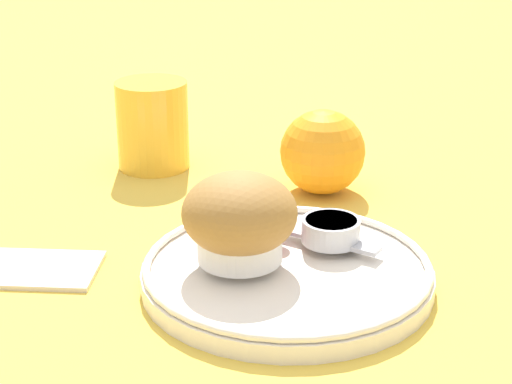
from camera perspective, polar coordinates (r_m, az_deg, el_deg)
ground_plane at (r=0.66m, az=3.74°, el=-5.89°), size 3.00×3.00×0.00m
plate at (r=0.65m, az=2.35°, el=-5.39°), size 0.22×0.22×0.02m
muffin at (r=0.63m, az=-0.83°, el=-1.82°), size 0.09×0.09×0.07m
cream_ramekin at (r=0.67m, az=5.27°, el=-2.49°), size 0.05×0.05×0.02m
berry_pair at (r=0.68m, az=1.12°, el=-2.52°), size 0.03×0.02×0.02m
butter_knife at (r=0.69m, az=2.63°, el=-2.55°), size 0.14×0.08×0.00m
orange_fruit at (r=0.81m, az=4.67°, el=2.67°), size 0.08×0.08×0.08m
juice_glass at (r=0.88m, az=-6.72°, el=4.46°), size 0.07×0.07×0.09m
folded_napkin at (r=0.70m, az=-14.92°, el=-4.71°), size 0.12×0.06×0.01m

